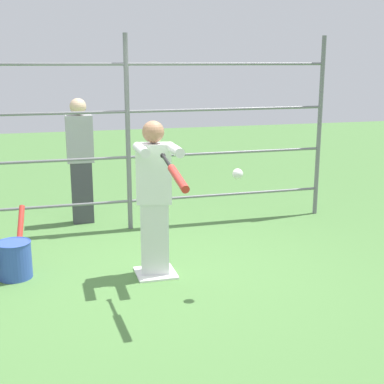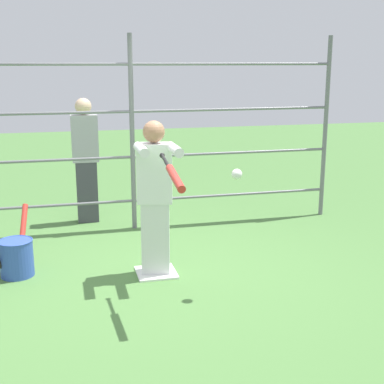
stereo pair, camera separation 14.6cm
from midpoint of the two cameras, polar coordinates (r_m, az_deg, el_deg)
name	(u,v)px [view 2 (the right image)]	position (r m, az deg, el deg)	size (l,w,h in m)	color
ground_plane	(156,273)	(5.57, -3.08, -8.66)	(24.00, 24.00, 0.00)	#4C7A3D
home_plate	(156,272)	(5.56, -3.08, -8.57)	(0.40, 0.40, 0.02)	white
fence_backstop	(132,134)	(6.78, -5.78, 6.13)	(5.39, 0.06, 2.46)	slate
batter	(155,194)	(5.29, -3.17, -0.19)	(0.40, 0.59, 1.57)	silver
baseball_bat_swinging	(173,175)	(4.35, -1.08, 1.83)	(0.07, 0.83, 0.19)	black
softball_in_flight	(237,174)	(4.79, 5.68, 1.90)	(0.10, 0.10, 0.10)	white
bat_bucket	(14,255)	(5.70, -17.78, -6.44)	(0.72, 0.84, 0.78)	#3351B2
bystander_behind_fence	(86,159)	(7.23, -10.71, 3.52)	(0.34, 0.21, 1.66)	#3F3F47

